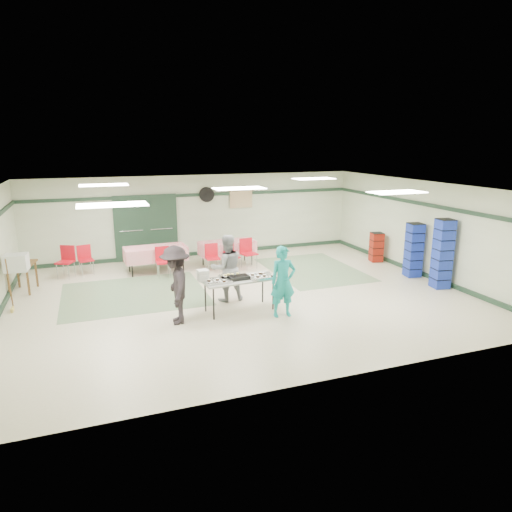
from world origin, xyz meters
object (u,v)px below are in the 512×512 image
object	(u,v)px
dining_table_b	(156,253)
chair_a	(230,254)
crate_stack_red	(376,247)
crate_stack_blue_b	(442,254)
volunteer_dark	(176,285)
chair_d	(163,258)
dining_table_a	(227,247)
serving_table	(239,281)
chair_loose_a	(85,257)
chair_loose_b	(66,258)
crate_stack_blue_a	(414,250)
printer_table	(22,267)
chair_c	(248,250)
office_printer	(16,263)
volunteer_grey	(227,268)
chair_b	(212,255)
volunteer_teal	(283,282)
broom	(9,284)

from	to	relation	value
dining_table_b	chair_a	xyz separation A→B (m)	(2.13, -0.58, -0.09)
crate_stack_red	crate_stack_blue_b	bearing A→B (deg)	-90.00
volunteer_dark	chair_d	size ratio (longest dim) A/B	1.94
dining_table_a	crate_stack_blue_b	bearing A→B (deg)	-46.15
serving_table	crate_stack_blue_b	bearing A→B (deg)	-7.65
chair_loose_a	chair_loose_b	bearing A→B (deg)	-170.56
dining_table_b	volunteer_dark	bearing A→B (deg)	-94.85
volunteer_dark	crate_stack_blue_a	xyz separation A→B (m)	(6.97, 1.13, -0.07)
crate_stack_red	printer_table	distance (m)	10.32
crate_stack_blue_b	chair_d	bearing A→B (deg)	152.04
printer_table	chair_d	bearing A→B (deg)	11.99
serving_table	chair_a	distance (m)	3.42
chair_c	office_printer	bearing A→B (deg)	176.61
serving_table	chair_a	world-z (taller)	chair_a
volunteer_grey	chair_b	world-z (taller)	volunteer_grey
volunteer_dark	dining_table_b	size ratio (longest dim) A/B	0.92
office_printer	chair_loose_b	bearing A→B (deg)	63.41
volunteer_dark	chair_a	world-z (taller)	volunteer_dark
crate_stack_blue_b	office_printer	world-z (taller)	crate_stack_blue_b
volunteer_teal	chair_loose_a	xyz separation A→B (m)	(-4.09, 5.02, -0.27)
office_printer	printer_table	bearing A→B (deg)	94.70
serving_table	volunteer_teal	size ratio (longest dim) A/B	1.09
serving_table	dining_table_a	distance (m)	4.00
crate_stack_red	office_printer	xyz separation A→B (m)	(-10.30, -0.18, 0.48)
chair_b	printer_table	xyz separation A→B (m)	(-5.04, -0.12, 0.13)
volunteer_grey	crate_stack_red	size ratio (longest dim) A/B	1.73
chair_a	chair_loose_b	bearing A→B (deg)	149.07
serving_table	broom	bearing A→B (deg)	155.05
chair_d	crate_stack_red	world-z (taller)	crate_stack_red
crate_stack_blue_b	office_printer	size ratio (longest dim) A/B	3.60
chair_c	chair_b	bearing A→B (deg)	169.14
serving_table	office_printer	xyz separation A→B (m)	(-4.81, 2.49, 0.24)
volunteer_grey	chair_d	size ratio (longest dim) A/B	1.88
serving_table	chair_d	size ratio (longest dim) A/B	2.00
chair_d	crate_stack_blue_a	xyz separation A→B (m)	(6.70, -2.44, 0.24)
chair_b	crate_stack_blue_b	xyz separation A→B (m)	(5.26, -3.55, 0.41)
dining_table_b	chair_loose_a	xyz separation A→B (m)	(-1.97, 0.48, -0.05)
volunteer_grey	crate_stack_red	xyz separation A→B (m)	(5.56, 1.91, -0.34)
chair_c	crate_stack_blue_a	bearing A→B (deg)	-41.69
chair_c	crate_stack_red	distance (m)	4.20
chair_loose_a	printer_table	size ratio (longest dim) A/B	0.88
chair_b	crate_stack_blue_a	bearing A→B (deg)	-22.97
chair_c	crate_stack_blue_a	world-z (taller)	crate_stack_blue_a
volunteer_teal	chair_d	size ratio (longest dim) A/B	1.83
crate_stack_red	crate_stack_blue_a	bearing A→B (deg)	-90.00
dining_table_b	chair_a	bearing A→B (deg)	-18.01
dining_table_a	chair_b	world-z (taller)	chair_b
office_printer	chair_b	bearing A→B (deg)	14.12
chair_d	printer_table	xyz separation A→B (m)	(-3.60, -0.12, 0.11)
dining_table_b	chair_loose_a	bearing A→B (deg)	163.47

